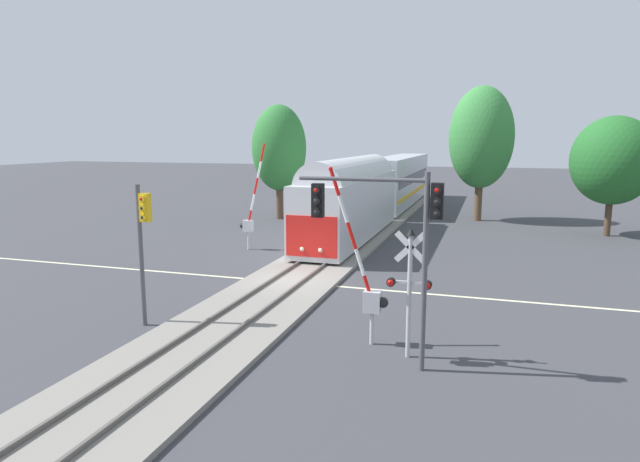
% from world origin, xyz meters
% --- Properties ---
extents(ground_plane, '(220.00, 220.00, 0.00)m').
position_xyz_m(ground_plane, '(0.00, 0.00, 0.00)').
color(ground_plane, '#3D3D42').
extents(road_centre_stripe, '(44.00, 0.20, 0.01)m').
position_xyz_m(road_centre_stripe, '(0.00, 0.00, 0.00)').
color(road_centre_stripe, beige).
rests_on(road_centre_stripe, ground).
extents(railway_track, '(4.40, 80.00, 0.32)m').
position_xyz_m(railway_track, '(0.00, 0.00, 0.10)').
color(railway_track, gray).
rests_on(railway_track, ground).
extents(commuter_train, '(3.04, 38.61, 5.16)m').
position_xyz_m(commuter_train, '(0.00, 20.81, 2.78)').
color(commuter_train, silver).
rests_on(commuter_train, railway_track).
extents(crossing_gate_near, '(2.03, 0.40, 5.80)m').
position_xyz_m(crossing_gate_near, '(5.10, -6.48, 1.90)').
color(crossing_gate_near, '#B7B7BC').
rests_on(crossing_gate_near, ground).
extents(crossing_signal_mast, '(1.36, 0.44, 4.05)m').
position_xyz_m(crossing_signal_mast, '(6.50, -7.22, 2.47)').
color(crossing_signal_mast, '#B2B2B7').
rests_on(crossing_signal_mast, ground).
extents(crossing_gate_far, '(1.76, 0.40, 6.39)m').
position_xyz_m(crossing_gate_far, '(-5.12, 6.48, 2.01)').
color(crossing_gate_far, '#B7B7BC').
rests_on(crossing_gate_far, ground).
extents(traffic_signal_median, '(0.53, 0.38, 5.11)m').
position_xyz_m(traffic_signal_median, '(-2.88, -7.15, 3.43)').
color(traffic_signal_median, '#4C4C51').
rests_on(traffic_signal_median, ground).
extents(traffic_signal_near_right, '(4.18, 0.38, 5.78)m').
position_xyz_m(traffic_signal_near_right, '(6.00, -8.08, 4.34)').
color(traffic_signal_near_right, '#4C4C51').
rests_on(traffic_signal_near_right, ground).
extents(maple_right_background, '(5.50, 5.50, 8.21)m').
position_xyz_m(maple_right_background, '(16.53, 18.20, 5.19)').
color(maple_right_background, '#4C3828').
rests_on(maple_right_background, ground).
extents(oak_behind_train, '(4.49, 4.49, 9.42)m').
position_xyz_m(oak_behind_train, '(-8.12, 19.04, 5.87)').
color(oak_behind_train, '#4C3828').
rests_on(oak_behind_train, ground).
extents(elm_centre_background, '(5.12, 5.12, 10.82)m').
position_xyz_m(elm_centre_background, '(7.77, 22.95, 6.72)').
color(elm_centre_background, brown).
rests_on(elm_centre_background, ground).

